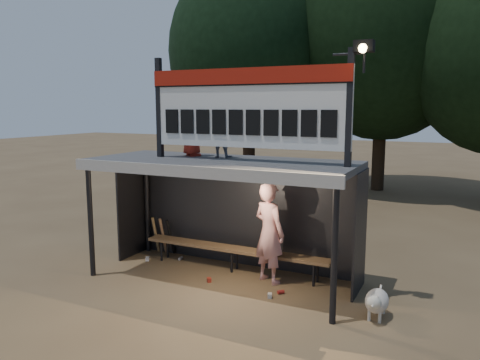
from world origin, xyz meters
name	(u,v)px	position (x,y,z in m)	size (l,w,h in m)	color
ground	(222,279)	(0.00, 0.00, 0.00)	(80.00, 80.00, 0.00)	brown
player	(269,233)	(0.86, 0.30, 0.96)	(0.70, 0.46, 1.91)	white
child_a	(221,134)	(-0.18, 0.36, 2.78)	(0.45, 0.35, 0.93)	slate
child_b	(192,128)	(-0.87, 0.39, 2.88)	(0.55, 0.36, 1.12)	#B52A1B
dugout_shelter	(227,183)	(0.00, 0.24, 1.85)	(5.10, 2.08, 2.32)	#414244
scoreboard_assembly	(248,105)	(0.56, -0.01, 3.32)	(4.10, 0.27, 1.99)	black
bench	(234,250)	(0.00, 0.55, 0.43)	(4.00, 0.35, 0.48)	olive
tree_left	(249,51)	(-4.00, 10.00, 5.51)	(6.46, 6.46, 9.27)	black
tree_mid	(384,31)	(1.00, 11.50, 6.17)	(7.22, 7.22, 10.36)	black
dog	(376,301)	(2.97, -0.43, 0.28)	(0.36, 0.81, 0.49)	silver
bats	(163,236)	(-1.92, 0.82, 0.43)	(0.47, 0.32, 0.84)	olive
litter	(213,275)	(-0.21, 0.02, 0.04)	(3.37, 1.18, 0.08)	#AE2E1D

